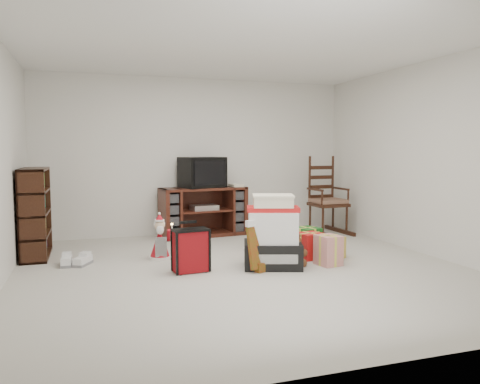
{
  "coord_description": "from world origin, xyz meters",
  "views": [
    {
      "loc": [
        -1.66,
        -4.93,
        1.36
      ],
      "look_at": [
        0.14,
        0.6,
        0.83
      ],
      "focal_mm": 35.0,
      "sensor_mm": 36.0,
      "label": 1
    }
  ],
  "objects_px": {
    "bookshelf": "(35,214)",
    "tv_stand": "(203,212)",
    "gift_cluster": "(316,247)",
    "gift_pile": "(273,236)",
    "red_suitcase": "(191,250)",
    "mrs_claus_figurine": "(160,242)",
    "rocking_chair": "(326,206)",
    "sneaker_pair": "(75,261)",
    "crt_television": "(202,172)",
    "santa_figurine": "(254,234)",
    "teddy_bear": "(294,251)"
  },
  "relations": [
    {
      "from": "bookshelf",
      "to": "tv_stand",
      "type": "bearing_deg",
      "value": 17.88
    },
    {
      "from": "tv_stand",
      "to": "gift_cluster",
      "type": "xyz_separation_m",
      "value": [
        0.98,
        -1.94,
        -0.25
      ]
    },
    {
      "from": "gift_pile",
      "to": "red_suitcase",
      "type": "height_order",
      "value": "gift_pile"
    },
    {
      "from": "bookshelf",
      "to": "mrs_claus_figurine",
      "type": "relative_size",
      "value": 1.97
    },
    {
      "from": "rocking_chair",
      "to": "sneaker_pair",
      "type": "bearing_deg",
      "value": -168.05
    },
    {
      "from": "bookshelf",
      "to": "crt_television",
      "type": "xyz_separation_m",
      "value": [
        2.36,
        0.77,
        0.46
      ]
    },
    {
      "from": "gift_cluster",
      "to": "crt_television",
      "type": "xyz_separation_m",
      "value": [
        -0.99,
        1.95,
        0.87
      ]
    },
    {
      "from": "santa_figurine",
      "to": "mrs_claus_figurine",
      "type": "bearing_deg",
      "value": -176.26
    },
    {
      "from": "bookshelf",
      "to": "gift_cluster",
      "type": "height_order",
      "value": "bookshelf"
    },
    {
      "from": "teddy_bear",
      "to": "rocking_chair",
      "type": "bearing_deg",
      "value": 52.26
    },
    {
      "from": "crt_television",
      "to": "gift_pile",
      "type": "bearing_deg",
      "value": -99.38
    },
    {
      "from": "bookshelf",
      "to": "teddy_bear",
      "type": "distance_m",
      "value": 3.28
    },
    {
      "from": "teddy_bear",
      "to": "gift_cluster",
      "type": "height_order",
      "value": "teddy_bear"
    },
    {
      "from": "mrs_claus_figurine",
      "to": "bookshelf",
      "type": "bearing_deg",
      "value": 157.26
    },
    {
      "from": "red_suitcase",
      "to": "mrs_claus_figurine",
      "type": "height_order",
      "value": "mrs_claus_figurine"
    },
    {
      "from": "tv_stand",
      "to": "red_suitcase",
      "type": "xyz_separation_m",
      "value": [
        -0.66,
        -2.13,
        -0.14
      ]
    },
    {
      "from": "rocking_chair",
      "to": "santa_figurine",
      "type": "distance_m",
      "value": 1.88
    },
    {
      "from": "mrs_claus_figurine",
      "to": "gift_cluster",
      "type": "height_order",
      "value": "mrs_claus_figurine"
    },
    {
      "from": "gift_cluster",
      "to": "gift_pile",
      "type": "bearing_deg",
      "value": -159.66
    },
    {
      "from": "red_suitcase",
      "to": "gift_cluster",
      "type": "xyz_separation_m",
      "value": [
        1.64,
        0.18,
        -0.11
      ]
    },
    {
      "from": "sneaker_pair",
      "to": "bookshelf",
      "type": "bearing_deg",
      "value": 138.33
    },
    {
      "from": "rocking_chair",
      "to": "mrs_claus_figurine",
      "type": "distance_m",
      "value": 3.08
    },
    {
      "from": "santa_figurine",
      "to": "sneaker_pair",
      "type": "distance_m",
      "value": 2.3
    },
    {
      "from": "mrs_claus_figurine",
      "to": "teddy_bear",
      "type": "bearing_deg",
      "value": -28.78
    },
    {
      "from": "red_suitcase",
      "to": "gift_pile",
      "type": "bearing_deg",
      "value": -10.67
    },
    {
      "from": "teddy_bear",
      "to": "tv_stand",
      "type": "bearing_deg",
      "value": 104.5
    },
    {
      "from": "gift_cluster",
      "to": "crt_television",
      "type": "bearing_deg",
      "value": 116.94
    },
    {
      "from": "red_suitcase",
      "to": "gift_cluster",
      "type": "height_order",
      "value": "red_suitcase"
    },
    {
      "from": "gift_pile",
      "to": "crt_television",
      "type": "xyz_separation_m",
      "value": [
        -0.31,
        2.21,
        0.65
      ]
    },
    {
      "from": "tv_stand",
      "to": "mrs_claus_figurine",
      "type": "bearing_deg",
      "value": -129.71
    },
    {
      "from": "gift_pile",
      "to": "teddy_bear",
      "type": "xyz_separation_m",
      "value": [
        0.27,
        0.01,
        -0.2
      ]
    },
    {
      "from": "bookshelf",
      "to": "rocking_chair",
      "type": "height_order",
      "value": "rocking_chair"
    },
    {
      "from": "bookshelf",
      "to": "sneaker_pair",
      "type": "bearing_deg",
      "value": -53.57
    },
    {
      "from": "bookshelf",
      "to": "crt_television",
      "type": "relative_size",
      "value": 1.5
    },
    {
      "from": "tv_stand",
      "to": "santa_figurine",
      "type": "bearing_deg",
      "value": -80.29
    },
    {
      "from": "sneaker_pair",
      "to": "santa_figurine",
      "type": "bearing_deg",
      "value": 14.49
    },
    {
      "from": "red_suitcase",
      "to": "mrs_claus_figurine",
      "type": "distance_m",
      "value": 0.78
    },
    {
      "from": "rocking_chair",
      "to": "teddy_bear",
      "type": "bearing_deg",
      "value": -131.07
    },
    {
      "from": "crt_television",
      "to": "gift_cluster",
      "type": "bearing_deg",
      "value": -80.35
    },
    {
      "from": "red_suitcase",
      "to": "bookshelf",
      "type": "bearing_deg",
      "value": 135.17
    },
    {
      "from": "teddy_bear",
      "to": "mrs_claus_figurine",
      "type": "bearing_deg",
      "value": 151.22
    },
    {
      "from": "bookshelf",
      "to": "red_suitcase",
      "type": "bearing_deg",
      "value": -38.46
    },
    {
      "from": "santa_figurine",
      "to": "sneaker_pair",
      "type": "xyz_separation_m",
      "value": [
        -2.29,
        -0.1,
        -0.18
      ]
    },
    {
      "from": "gift_pile",
      "to": "teddy_bear",
      "type": "distance_m",
      "value": 0.33
    },
    {
      "from": "bookshelf",
      "to": "gift_pile",
      "type": "distance_m",
      "value": 3.03
    },
    {
      "from": "tv_stand",
      "to": "rocking_chair",
      "type": "distance_m",
      "value": 2.02
    },
    {
      "from": "mrs_claus_figurine",
      "to": "tv_stand",
      "type": "bearing_deg",
      "value": 57.18
    },
    {
      "from": "tv_stand",
      "to": "crt_television",
      "type": "xyz_separation_m",
      "value": [
        -0.01,
        0.01,
        0.62
      ]
    },
    {
      "from": "santa_figurine",
      "to": "crt_television",
      "type": "bearing_deg",
      "value": 106.97
    },
    {
      "from": "mrs_claus_figurine",
      "to": "gift_cluster",
      "type": "distance_m",
      "value": 1.96
    }
  ]
}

